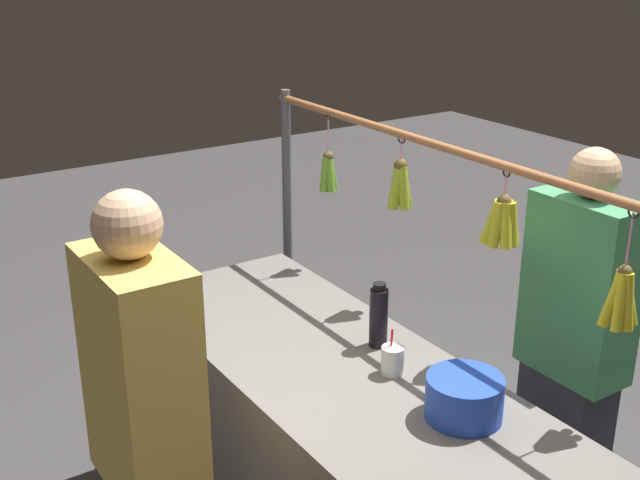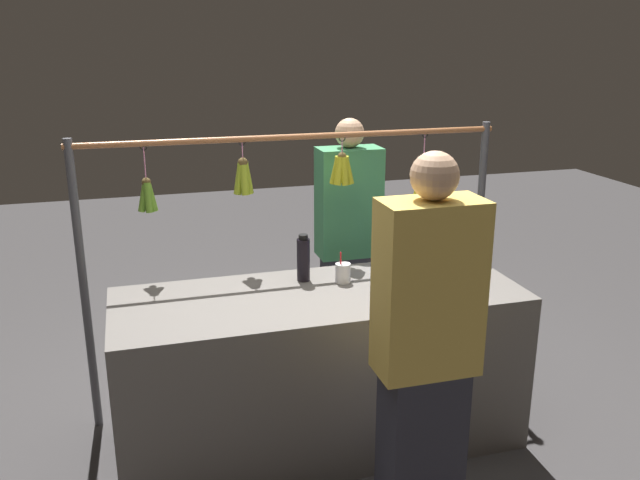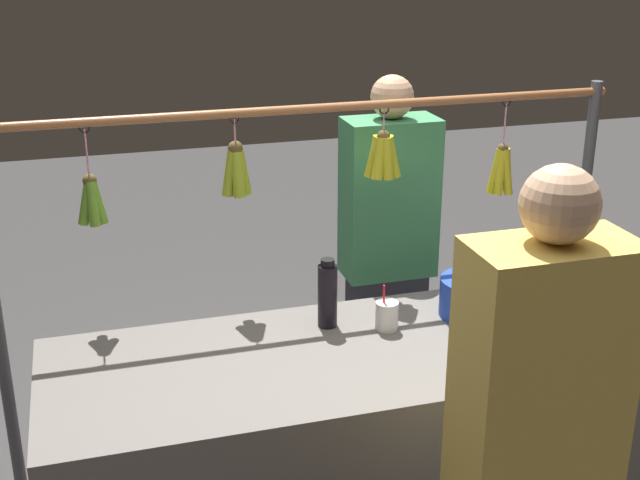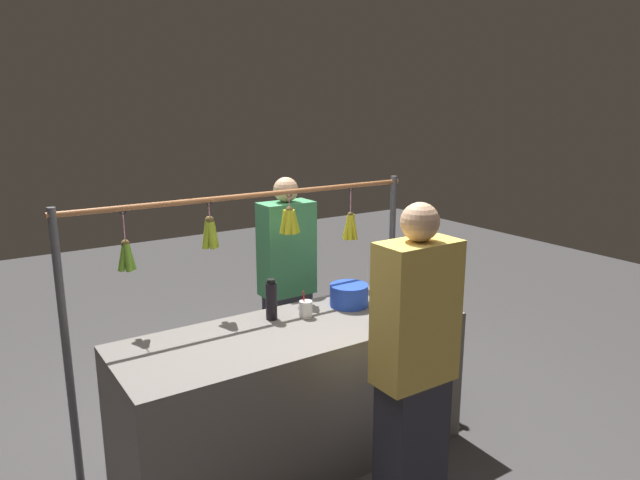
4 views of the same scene
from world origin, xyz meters
TOP-DOWN VIEW (x-y plane):
  - ground_plane at (0.00, 0.00)m, footprint 12.00×12.00m
  - market_counter at (0.00, 0.00)m, footprint 2.03×0.74m
  - display_rack at (-0.02, -0.48)m, footprint 2.33×0.13m
  - water_bottle at (0.03, -0.20)m, footprint 0.07×0.07m
  - blue_bucket at (-0.49, -0.13)m, footprint 0.24×0.24m
  - drink_cup at (-0.16, -0.12)m, footprint 0.08×0.08m
  - vendor_person at (-0.40, -0.75)m, footprint 0.38×0.21m
  - customer_person at (-0.20, 0.79)m, footprint 0.39×0.21m

SIDE VIEW (x-z plane):
  - ground_plane at x=0.00m, z-range 0.00..0.00m
  - market_counter at x=0.00m, z-range 0.00..0.83m
  - vendor_person at x=-0.40m, z-range -0.01..1.58m
  - customer_person at x=-0.20m, z-range -0.01..1.65m
  - drink_cup at x=-0.16m, z-range 0.80..0.97m
  - blue_bucket at x=-0.49m, z-range 0.83..0.97m
  - water_bottle at x=0.03m, z-range 0.83..1.08m
  - display_rack at x=-0.02m, z-range 0.33..1.91m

